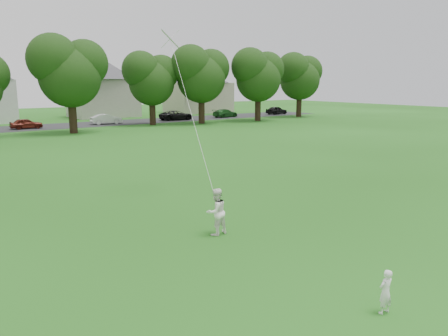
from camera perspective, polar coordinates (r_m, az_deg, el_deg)
ground at (r=12.08m, az=2.35°, el=-12.76°), size 160.00×160.00×0.00m
toddler at (r=10.29m, az=20.34°, el=-14.90°), size 0.38×0.26×1.00m
older_boy at (r=14.19m, az=-1.03°, el=-5.74°), size 0.81×0.66×1.54m
kite at (r=16.68m, az=-4.50°, el=7.78°), size 1.51×3.70×8.52m
tree_row at (r=45.15m, az=-26.39°, el=11.67°), size 81.31×9.30×10.40m
parked_cars at (r=51.18m, az=-22.78°, el=5.51°), size 72.80×2.09×1.26m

